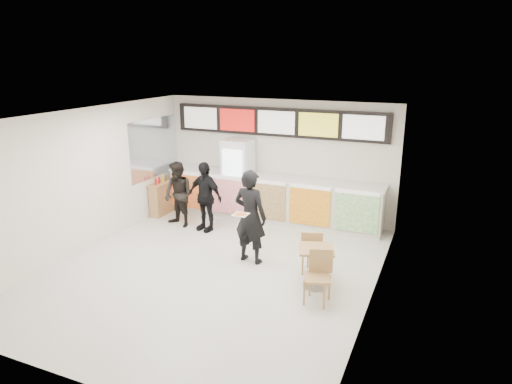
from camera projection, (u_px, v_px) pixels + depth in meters
The scene contains 15 objects.
floor at pixel (214, 270), 8.90m from camera, with size 7.00×7.00×0.00m, color beige.
ceiling at pixel (210, 116), 8.04m from camera, with size 7.00×7.00×0.00m, color white.
wall_back at pixel (278, 159), 11.55m from camera, with size 6.00×6.00×0.00m, color silver.
wall_left at pixel (86, 180), 9.59m from camera, with size 7.00×7.00×0.00m, color silver.
wall_right at pixel (376, 218), 7.34m from camera, with size 7.00×7.00×0.00m, color silver.
service_counter at pixel (272, 198), 11.46m from camera, with size 5.56×0.77×1.14m.
menu_board at pixel (277, 122), 11.21m from camera, with size 5.50×0.14×0.70m.
drinks_fridge at pixel (238, 178), 11.70m from camera, with size 0.70×0.67×2.00m.
mirror_panel at pixel (154, 148), 11.68m from camera, with size 0.01×2.00×1.50m, color #B2B7BF.
customer_main at pixel (250, 217), 9.03m from camera, with size 0.70×0.46×1.91m, color black.
customer_left at pixel (178, 195), 11.00m from camera, with size 0.78×0.60×1.60m, color black.
customer_mid at pixel (205, 196), 10.74m from camera, with size 0.98×0.41×1.67m, color black.
pizza_slice at pixel (241, 214), 8.57m from camera, with size 0.36×0.36×0.02m.
cafe_table at pixel (316, 260), 8.11m from camera, with size 0.89×1.59×0.90m.
condiment_ledge at pixel (161, 198), 11.93m from camera, with size 0.31×0.76×1.01m.
Camera 1 is at (3.92, -7.12, 4.01)m, focal length 32.00 mm.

